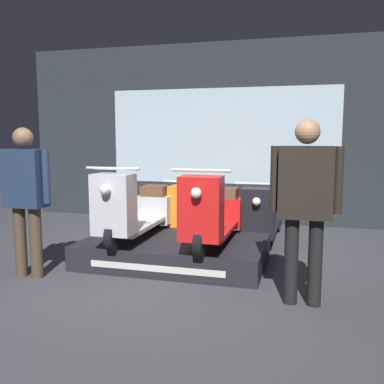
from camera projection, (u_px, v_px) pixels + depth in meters
ground_plane at (149, 289)px, 4.39m from camera, size 30.00×30.00×0.00m
shop_wall_back at (221, 134)px, 7.69m from camera, size 7.48×0.09×3.20m
display_platform at (175, 251)px, 5.32m from camera, size 2.22×1.42×0.29m
scooter_display_left at (136, 209)px, 5.34m from camera, size 0.63×1.78×0.94m
scooter_display_right at (214, 213)px, 5.08m from camera, size 0.63×1.78×0.94m
scooter_backrow_0 at (196, 213)px, 6.66m from camera, size 0.63×1.78×0.94m
scooter_backrow_1 at (263, 216)px, 6.39m from camera, size 0.63×1.78×0.94m
person_left_browsing at (25, 190)px, 4.65m from camera, size 0.61×0.25×1.65m
person_right_browsing at (305, 195)px, 3.87m from camera, size 0.64×0.27×1.71m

